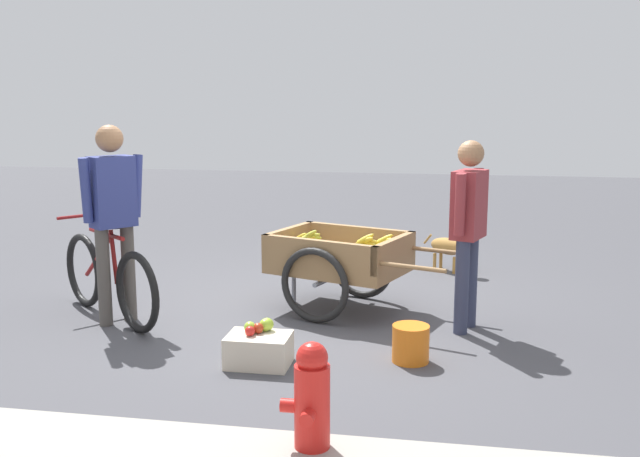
{
  "coord_description": "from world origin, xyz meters",
  "views": [
    {
      "loc": [
        -1.16,
        5.92,
        1.85
      ],
      "look_at": [
        -0.1,
        -0.09,
        0.75
      ],
      "focal_mm": 40.86,
      "sensor_mm": 36.0,
      "label": 1
    }
  ],
  "objects_px": {
    "fruit_cart": "(341,261)",
    "plastic_bucket": "(411,344)",
    "fire_hydrant": "(312,407)",
    "vendor_person": "(469,219)",
    "mixed_fruit_crate": "(259,348)",
    "dog": "(451,247)",
    "cyclist_person": "(113,206)",
    "bicycle": "(109,278)"
  },
  "relations": [
    {
      "from": "fire_hydrant",
      "to": "mixed_fruit_crate",
      "type": "relative_size",
      "value": 1.52
    },
    {
      "from": "dog",
      "to": "fruit_cart",
      "type": "bearing_deg",
      "value": 59.59
    },
    {
      "from": "fruit_cart",
      "to": "mixed_fruit_crate",
      "type": "height_order",
      "value": "fruit_cart"
    },
    {
      "from": "mixed_fruit_crate",
      "to": "fruit_cart",
      "type": "bearing_deg",
      "value": -104.39
    },
    {
      "from": "dog",
      "to": "fire_hydrant",
      "type": "bearing_deg",
      "value": 81.11
    },
    {
      "from": "cyclist_person",
      "to": "fire_hydrant",
      "type": "relative_size",
      "value": 2.44
    },
    {
      "from": "cyclist_person",
      "to": "dog",
      "type": "bearing_deg",
      "value": -139.73
    },
    {
      "from": "bicycle",
      "to": "mixed_fruit_crate",
      "type": "relative_size",
      "value": 3.04
    },
    {
      "from": "fruit_cart",
      "to": "fire_hydrant",
      "type": "bearing_deg",
      "value": 95.42
    },
    {
      "from": "mixed_fruit_crate",
      "to": "cyclist_person",
      "type": "bearing_deg",
      "value": -28.07
    },
    {
      "from": "fruit_cart",
      "to": "dog",
      "type": "distance_m",
      "value": 1.9
    },
    {
      "from": "dog",
      "to": "fire_hydrant",
      "type": "distance_m",
      "value": 4.48
    },
    {
      "from": "fruit_cart",
      "to": "bicycle",
      "type": "xyz_separation_m",
      "value": [
        1.89,
        0.59,
        -0.09
      ]
    },
    {
      "from": "vendor_person",
      "to": "cyclist_person",
      "type": "distance_m",
      "value": 2.86
    },
    {
      "from": "cyclist_person",
      "to": "mixed_fruit_crate",
      "type": "height_order",
      "value": "cyclist_person"
    },
    {
      "from": "cyclist_person",
      "to": "dog",
      "type": "relative_size",
      "value": 2.94
    },
    {
      "from": "fruit_cart",
      "to": "plastic_bucket",
      "type": "height_order",
      "value": "fruit_cart"
    },
    {
      "from": "fruit_cart",
      "to": "fire_hydrant",
      "type": "distance_m",
      "value": 2.81
    },
    {
      "from": "cyclist_person",
      "to": "plastic_bucket",
      "type": "height_order",
      "value": "cyclist_person"
    },
    {
      "from": "bicycle",
      "to": "plastic_bucket",
      "type": "xyz_separation_m",
      "value": [
        -2.57,
        0.59,
        -0.22
      ]
    },
    {
      "from": "mixed_fruit_crate",
      "to": "vendor_person",
      "type": "bearing_deg",
      "value": -143.74
    },
    {
      "from": "bicycle",
      "to": "mixed_fruit_crate",
      "type": "bearing_deg",
      "value": 151.02
    },
    {
      "from": "fruit_cart",
      "to": "vendor_person",
      "type": "height_order",
      "value": "vendor_person"
    },
    {
      "from": "mixed_fruit_crate",
      "to": "fire_hydrant",
      "type": "bearing_deg",
      "value": 114.89
    },
    {
      "from": "plastic_bucket",
      "to": "mixed_fruit_crate",
      "type": "relative_size",
      "value": 0.6
    },
    {
      "from": "dog",
      "to": "fire_hydrant",
      "type": "xyz_separation_m",
      "value": [
        0.69,
        4.43,
        0.06
      ]
    },
    {
      "from": "dog",
      "to": "fire_hydrant",
      "type": "height_order",
      "value": "fire_hydrant"
    },
    {
      "from": "fruit_cart",
      "to": "plastic_bucket",
      "type": "relative_size",
      "value": 6.8
    },
    {
      "from": "fire_hydrant",
      "to": "plastic_bucket",
      "type": "xyz_separation_m",
      "value": [
        -0.41,
        -1.61,
        -0.2
      ]
    },
    {
      "from": "bicycle",
      "to": "dog",
      "type": "xyz_separation_m",
      "value": [
        -2.85,
        -2.22,
        -0.08
      ]
    },
    {
      "from": "fire_hydrant",
      "to": "vendor_person",
      "type": "bearing_deg",
      "value": -108.44
    },
    {
      "from": "plastic_bucket",
      "to": "mixed_fruit_crate",
      "type": "distance_m",
      "value": 1.07
    },
    {
      "from": "cyclist_person",
      "to": "mixed_fruit_crate",
      "type": "bearing_deg",
      "value": 151.93
    },
    {
      "from": "fruit_cart",
      "to": "vendor_person",
      "type": "relative_size",
      "value": 1.19
    },
    {
      "from": "fruit_cart",
      "to": "vendor_person",
      "type": "distance_m",
      "value": 1.23
    },
    {
      "from": "fruit_cart",
      "to": "mixed_fruit_crate",
      "type": "relative_size",
      "value": 4.11
    },
    {
      "from": "vendor_person",
      "to": "dog",
      "type": "bearing_deg",
      "value": -86.74
    },
    {
      "from": "fruit_cart",
      "to": "cyclist_person",
      "type": "xyz_separation_m",
      "value": [
        1.77,
        0.68,
        0.54
      ]
    },
    {
      "from": "plastic_bucket",
      "to": "mixed_fruit_crate",
      "type": "bearing_deg",
      "value": 13.48
    },
    {
      "from": "vendor_person",
      "to": "plastic_bucket",
      "type": "relative_size",
      "value": 5.73
    },
    {
      "from": "vendor_person",
      "to": "dog",
      "type": "distance_m",
      "value": 2.11
    },
    {
      "from": "bicycle",
      "to": "fire_hydrant",
      "type": "height_order",
      "value": "bicycle"
    }
  ]
}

